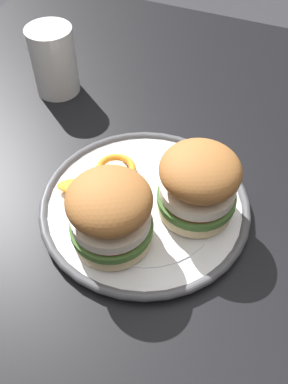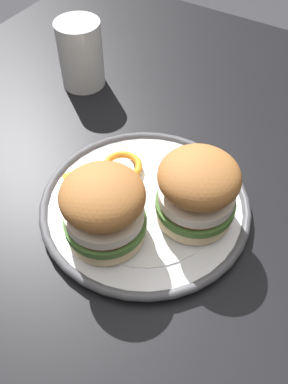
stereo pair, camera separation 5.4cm
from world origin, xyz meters
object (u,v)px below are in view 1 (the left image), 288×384
(sandwich_half_left, at_px, (198,183))
(sandwich_half_right, at_px, (110,213))
(dinner_plate, at_px, (144,206))
(drinking_glass, at_px, (54,65))
(dining_table, at_px, (129,242))

(sandwich_half_left, height_order, sandwich_half_right, same)
(dinner_plate, bearing_deg, sandwich_half_left, 104.86)
(dinner_plate, xyz_separation_m, drinking_glass, (-0.20, -0.25, 0.04))
(dining_table, height_order, drinking_glass, drinking_glass)
(dinner_plate, xyz_separation_m, sandwich_half_right, (0.07, -0.01, 0.06))
(dining_table, relative_size, sandwich_half_left, 8.05)
(drinking_glass, bearing_deg, sandwich_half_right, 41.88)
(dining_table, xyz_separation_m, dinner_plate, (0.00, 0.03, 0.11))
(sandwich_half_left, bearing_deg, drinking_glass, -119.40)
(dinner_plate, distance_m, sandwich_half_left, 0.09)
(dinner_plate, relative_size, sandwich_half_right, 2.01)
(dining_table, distance_m, dinner_plate, 0.11)
(dining_table, relative_size, dinner_plate, 4.00)
(dinner_plate, height_order, drinking_glass, drinking_glass)
(sandwich_half_left, height_order, drinking_glass, same)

